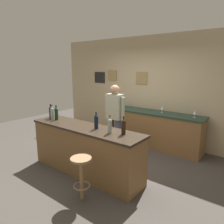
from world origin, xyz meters
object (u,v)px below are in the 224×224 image
Objects in this scene: wine_glass_b at (195,113)px; wine_bottle_e at (110,125)px; wine_bottle_a at (51,112)px; wine_bottle_b at (52,113)px; bar_stool at (81,171)px; coffee_mug at (121,106)px; wine_bottle_d at (96,121)px; bartender at (115,116)px; wine_bottle_f at (124,126)px; wine_bottle_c at (56,113)px; wine_glass_a at (162,108)px.

wine_bottle_e is at bearing -110.10° from wine_glass_b.
wine_bottle_b is (0.10, -0.04, 0.00)m from wine_bottle_a.
bar_stool is 2.96m from coffee_mug.
wine_bottle_d and wine_bottle_e have the same top height.
wine_bottle_d is (0.32, -0.97, 0.12)m from bartender.
wine_bottle_d is 0.57m from wine_bottle_f.
wine_bottle_a is at bearing 157.38° from bar_stool.
wine_bottle_b reaches higher than wine_glass_b.
wine_bottle_b reaches higher than bar_stool.
bartender is 1.23m from wine_bottle_e.
wine_bottle_d is 1.97× the size of wine_glass_b.
wine_bottle_c is at bearing 14.06° from wine_bottle_b.
wine_bottle_f is (1.87, 0.05, 0.00)m from wine_bottle_a.
wine_bottle_a is 0.20m from wine_bottle_c.
bartender reaches higher than wine_bottle_b.
wine_bottle_c and wine_bottle_e have the same top height.
wine_bottle_d is 2.45× the size of coffee_mug.
wine_bottle_e is 2.11m from wine_glass_a.
bartender is at bearing 108.08° from wine_bottle_d.
bar_stool is 2.86m from wine_glass_b.
wine_bottle_c is 1.00× the size of wine_bottle_d.
wine_bottle_b is 1.00× the size of wine_bottle_f.
wine_bottle_a and wine_bottle_c have the same top height.
wine_bottle_a and wine_bottle_d have the same top height.
bar_stool is at bearing -106.92° from wine_glass_b.
bar_stool is 2.22× the size of wine_bottle_a.
coffee_mug is (-1.18, 2.68, 0.49)m from bar_stool.
bartender reaches higher than wine_bottle_f.
wine_bottle_b and wine_bottle_e have the same top height.
bartender is 1.02m from wine_bottle_d.
wine_bottle_b is 1.97× the size of wine_glass_b.
wine_bottle_b is at bearing -165.94° from wine_bottle_c.
coffee_mug is at bearing -179.59° from wine_glass_b.
wine_bottle_c is (0.20, -0.01, 0.00)m from wine_bottle_a.
wine_glass_b is (0.80, -0.04, 0.00)m from wine_glass_a.
wine_bottle_c is 3.01m from wine_glass_b.
bar_stool is 1.83m from wine_bottle_a.
wine_bottle_b is 1.77m from wine_bottle_f.
bar_stool is 2.22× the size of wine_bottle_e.
wine_glass_a is at bearing 2.62° from coffee_mug.
wine_bottle_b is at bearing -177.21° from wine_bottle_f.
wine_glass_b is (2.21, 2.04, -0.05)m from wine_bottle_c.
wine_bottle_f is 2.05m from wine_glass_b.
bartender reaches higher than wine_bottle_a.
bartender is at bearing 48.81° from wine_bottle_b.
coffee_mug is (-1.20, -0.06, -0.06)m from wine_glass_a.
wine_bottle_c is 2.45× the size of coffee_mug.
wine_bottle_d reaches higher than wine_glass_b.
wine_bottle_a is 1.00× the size of wine_bottle_b.
wine_bottle_c is at bearing -137.33° from wine_glass_b.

